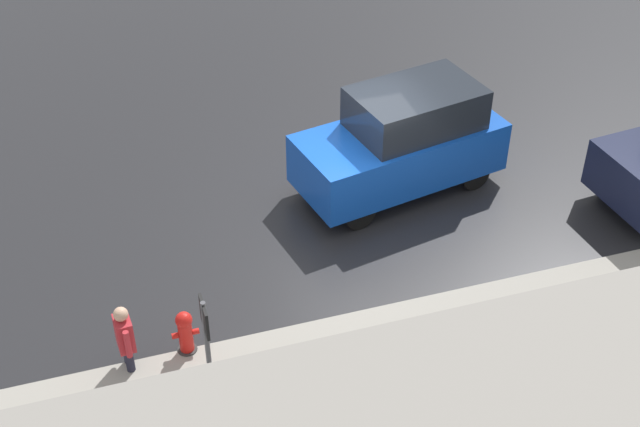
# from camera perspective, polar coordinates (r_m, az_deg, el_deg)

# --- Properties ---
(ground_plane) EXTENTS (60.00, 60.00, 0.00)m
(ground_plane) POSITION_cam_1_polar(r_m,az_deg,el_deg) (16.69, 2.48, 0.19)
(ground_plane) COLOR black
(kerb_strip) EXTENTS (24.00, 3.20, 0.04)m
(kerb_strip) POSITION_cam_1_polar(r_m,az_deg,el_deg) (13.82, 8.35, -9.83)
(kerb_strip) COLOR gray
(kerb_strip) RESTS_ON ground
(moving_hatchback) EXTENTS (4.16, 2.43, 2.06)m
(moving_hatchback) POSITION_cam_1_polar(r_m,az_deg,el_deg) (16.82, 5.35, 4.65)
(moving_hatchback) COLOR blue
(moving_hatchback) RESTS_ON ground
(fire_hydrant) EXTENTS (0.42, 0.31, 0.80)m
(fire_hydrant) POSITION_cam_1_polar(r_m,az_deg,el_deg) (13.83, -8.61, -7.57)
(fire_hydrant) COLOR red
(fire_hydrant) RESTS_ON ground
(pedestrian) EXTENTS (0.27, 0.57, 1.22)m
(pedestrian) POSITION_cam_1_polar(r_m,az_deg,el_deg) (13.55, -12.40, -7.63)
(pedestrian) COLOR #B2262D
(pedestrian) RESTS_ON ground
(metal_railing) EXTENTS (10.95, 0.04, 1.05)m
(metal_railing) POSITION_cam_1_polar(r_m,az_deg,el_deg) (12.89, 17.04, -11.30)
(metal_railing) COLOR #B7BABF
(metal_railing) RESTS_ON ground
(sign_post) EXTENTS (0.07, 0.44, 2.40)m
(sign_post) POSITION_cam_1_polar(r_m,az_deg,el_deg) (11.90, -7.20, -8.58)
(sign_post) COLOR #4C4C51
(sign_post) RESTS_ON ground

